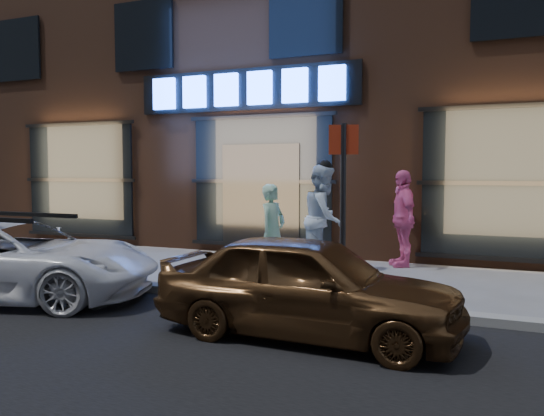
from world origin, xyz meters
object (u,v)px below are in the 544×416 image
Objects in this scene: passerby at (403,218)px; man_cap at (324,218)px; gold_sedan at (308,285)px; sign_post at (343,197)px; white_suv at (13,260)px; man_bowtie at (273,231)px.

man_cap is at bearing -76.96° from passerby.
passerby is at bearing -2.15° from gold_sedan.
sign_post is (-0.30, -3.39, 0.56)m from passerby.
man_cap reaches higher than passerby.
white_suv is 1.21× the size of gold_sedan.
sign_post is at bearing -120.02° from man_bowtie.
man_bowtie is 0.39× the size of white_suv.
passerby is at bearing -61.74° from white_suv.
man_bowtie is 3.34m from gold_sedan.
man_bowtie is at bearing -70.67° from passerby.
sign_post reaches higher than man_cap.
gold_sedan is 1.37× the size of sign_post.
sign_post is (1.62, -1.50, 0.68)m from man_bowtie.
passerby is 3.45m from sign_post.
white_suv is at bearing 148.05° from man_bowtie.
gold_sedan is at bearing -29.09° from passerby.
white_suv is 4.43m from gold_sedan.
gold_sedan is (4.43, -0.06, 0.01)m from white_suv.
passerby is at bearing 70.87° from sign_post.
man_cap is at bearing -23.36° from man_bowtie.
passerby is (1.27, 1.00, -0.05)m from man_cap.
white_suv is at bearing 133.55° from man_cap.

